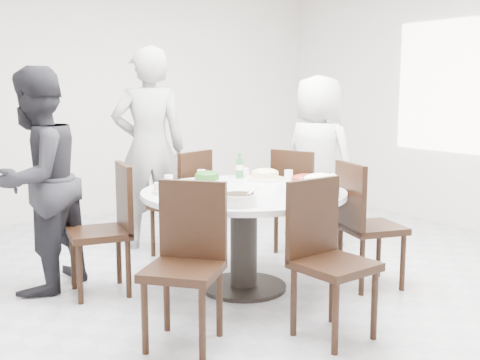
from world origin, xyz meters
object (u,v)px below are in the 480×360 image
chair_s (335,261)px  beverage_bottle (239,166)px  chair_se (372,225)px  diner_left (37,181)px  soup_bowl (238,199)px  chair_n (180,203)px  chair_sw (183,267)px  dining_table (244,240)px  diner_right (318,162)px  diner_middle (149,149)px  rice_bowl (320,187)px  chair_ne (302,201)px  chair_nw (99,230)px

chair_s → beverage_bottle: 1.62m
chair_se → diner_left: (-2.11, 1.29, 0.35)m
soup_bowl → chair_se: bearing=-1.8°
chair_n → chair_sw: 1.90m
dining_table → diner_left: 1.57m
diner_right → dining_table: bearing=103.5°
diner_right → diner_middle: bearing=44.2°
chair_se → rice_bowl: chair_se is taller
dining_table → soup_bowl: soup_bowl is taller
chair_ne → chair_sw: (-1.85, -1.17, 0.00)m
diner_middle → rice_bowl: size_ratio=6.90×
soup_bowl → beverage_bottle: beverage_bottle is taller
chair_n → chair_s: (-0.07, -2.10, 0.00)m
chair_sw → diner_right: 2.48m
chair_se → soup_bowl: chair_se is taller
soup_bowl → chair_n: bearing=76.3°
diner_right → diner_left: diner_left is taller
chair_sw → chair_se: size_ratio=1.00×
diner_left → beverage_bottle: 1.60m
chair_s → diner_left: (-1.23, 1.84, 0.35)m
chair_ne → chair_se: 1.04m
chair_n → soup_bowl: bearing=55.8°
chair_ne → chair_n: same height
chair_s → soup_bowl: size_ratio=3.94×
chair_ne → diner_right: (0.25, 0.09, 0.33)m
diner_left → rice_bowl: size_ratio=6.11×
chair_ne → beverage_bottle: size_ratio=4.55×
soup_bowl → beverage_bottle: size_ratio=1.16×
chair_n → chair_nw: bearing=10.2°
chair_nw → diner_right: diner_right is taller
dining_table → diner_left: bearing=147.4°
dining_table → beverage_bottle: (0.30, 0.51, 0.48)m
chair_nw → diner_right: bearing=104.6°
chair_nw → chair_se: bearing=72.2°
chair_ne → rice_bowl: bearing=125.1°
diner_right → rice_bowl: diner_right is taller
chair_ne → diner_right: diner_right is taller
chair_sw → soup_bowl: 0.62m
chair_ne → chair_se: bearing=149.7°
diner_middle → beverage_bottle: bearing=130.2°
dining_table → diner_right: (1.26, 0.64, 0.43)m
chair_nw → chair_n: bearing=131.6°
dining_table → chair_n: 1.07m
chair_s → diner_middle: (-0.02, 2.51, 0.46)m
diner_right → diner_middle: (-1.32, 0.84, 0.13)m
chair_s → diner_left: size_ratio=0.58×
chair_sw → beverage_bottle: (1.14, 1.13, 0.38)m
rice_bowl → soup_bowl: size_ratio=1.12×
chair_sw → diner_right: size_ratio=0.59×
chair_sw → chair_ne: bearing=80.1°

